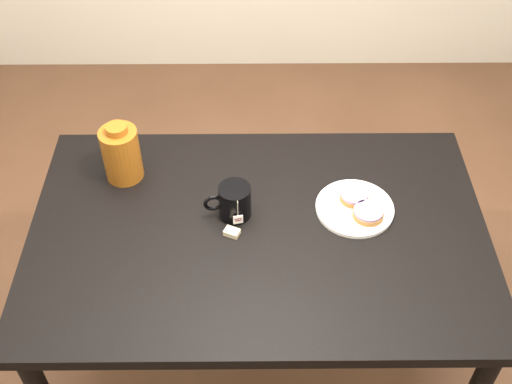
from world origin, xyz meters
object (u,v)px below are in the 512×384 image
plate (355,208)px  bagel_back (354,196)px  bagel_package (121,153)px  table (258,247)px  bagel_front (368,213)px  mug (234,201)px  teabag_pouch (232,232)px

plate → bagel_back: (-0.00, 0.03, 0.02)m
plate → bagel_package: 0.76m
table → bagel_front: (0.34, 0.04, 0.11)m
mug → bagel_front: bearing=-14.3°
bagel_back → teabag_pouch: size_ratio=2.68×
bagel_front → table: bearing=-173.3°
teabag_pouch → bagel_front: bearing=8.2°
table → teabag_pouch: teabag_pouch is taller
table → teabag_pouch: 0.12m
mug → teabag_pouch: size_ratio=3.45×
bagel_front → mug: bearing=176.6°
plate → bagel_back: bearing=90.5°
bagel_front → bagel_package: bearing=165.3°
bagel_front → teabag_pouch: (-0.42, -0.06, -0.02)m
mug → teabag_pouch: (-0.01, -0.08, -0.05)m
bagel_back → table: bearing=-159.5°
bagel_back → teabag_pouch: bearing=-160.8°
plate → teabag_pouch: 0.40m
bagel_front → teabag_pouch: bagel_front is taller
bagel_back → mug: size_ratio=0.78×
table → bagel_package: bearing=151.0°
teabag_pouch → plate: bearing=14.6°
bagel_package → bagel_front: bearing=-14.7°
table → teabag_pouch: bearing=-165.8°
bagel_front → mug: 0.41m
mug → bagel_back: bearing=-3.5°
table → mug: (-0.07, 0.06, 0.14)m
mug → plate: bearing=-8.6°
table → mug: mug is taller
plate → bagel_front: (0.03, -0.04, 0.02)m
plate → teabag_pouch: size_ratio=5.43×
bagel_front → bagel_package: size_ratio=0.65×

